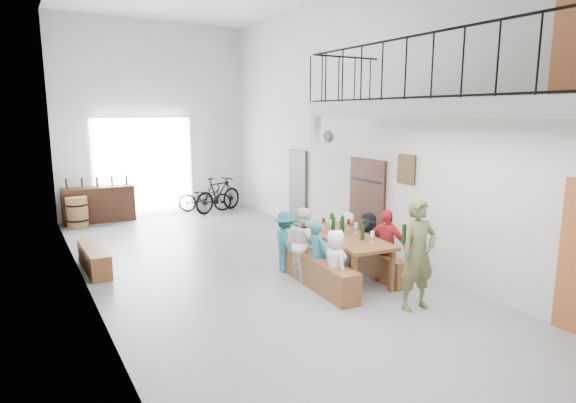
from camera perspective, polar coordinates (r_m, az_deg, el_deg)
floor at (r=9.33m, az=-5.17°, el=-7.93°), size 12.00×12.00×0.00m
room_walls at (r=8.88m, az=-5.55°, el=14.39°), size 12.00×12.00×12.00m
gateway_portal at (r=14.46m, az=-16.73°, el=3.90°), size 2.80×0.08×2.80m
right_wall_decor at (r=8.98m, az=15.78°, el=2.41°), size 0.07×8.28×5.07m
balcony at (r=7.52m, az=19.30°, el=10.08°), size 1.52×5.62×4.00m
tasting_table at (r=8.67m, az=6.86°, el=-4.53°), size 1.11×2.19×0.79m
bench_inner at (r=8.37m, az=3.34°, el=-8.22°), size 0.52×2.27×0.52m
bench_wall at (r=9.14m, az=9.70°, el=-6.87°), size 0.50×2.09×0.48m
tableware at (r=8.77m, az=6.57°, el=-2.80°), size 0.43×1.32×0.35m
side_bench at (r=9.85m, az=-22.00°, el=-6.31°), size 0.39×1.61×0.45m
oak_barrel at (r=13.63m, az=-23.70°, el=-1.17°), size 0.54×0.54×0.80m
serving_counter at (r=14.06m, az=-21.50°, el=-0.33°), size 1.84×0.52×0.97m
counter_bottles at (r=13.99m, az=-21.68°, el=2.19°), size 1.60×0.12×0.28m
guest_left_a at (r=7.81m, az=5.61°, el=-7.34°), size 0.41×0.58×1.11m
guest_left_b at (r=8.23m, az=3.43°, el=-6.23°), size 0.34×0.46×1.15m
guest_left_c at (r=8.58m, az=1.86°, el=-4.99°), size 0.59×0.70×1.30m
guest_left_d at (r=9.00m, az=-0.33°, el=-4.80°), size 0.55×0.80×1.14m
guest_right_a at (r=8.66m, az=11.48°, el=-5.12°), size 0.59×0.82×1.29m
guest_right_b at (r=9.20m, az=9.40°, el=-4.67°), size 0.41×1.06×1.12m
guest_right_c at (r=9.56m, az=6.98°, el=-4.28°), size 0.51×0.60×1.04m
host_standing at (r=7.49m, az=15.16°, el=-6.08°), size 0.65×0.45×1.70m
potted_plant at (r=10.88m, az=5.50°, el=-4.20°), size 0.38×0.34×0.39m
bicycle_near at (r=14.75m, az=-9.83°, el=0.45°), size 1.67×1.08×0.83m
bicycle_far at (r=14.55m, az=-8.28°, el=0.82°), size 1.83×1.10×1.06m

